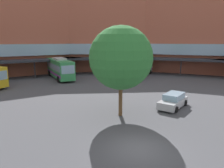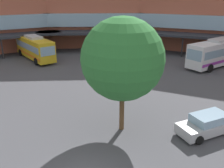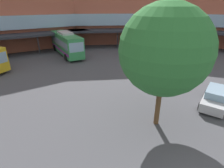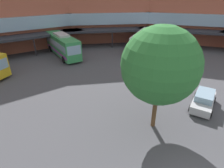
# 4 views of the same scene
# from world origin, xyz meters

# --- Properties ---
(station_building) EXTENTS (83.87, 39.72, 16.47)m
(station_building) POSITION_xyz_m (0.00, 26.84, 7.83)
(station_building) COLOR #AD5942
(station_building) RESTS_ON ground
(bus_0) EXTENTS (10.23, 10.54, 3.88)m
(bus_0) POSITION_xyz_m (12.30, 26.53, 1.96)
(bus_0) COLOR white
(bus_0) RESTS_ON ground
(bus_1) EXTENTS (9.31, 8.75, 3.67)m
(bus_1) POSITION_xyz_m (-15.47, 24.82, 1.86)
(bus_1) COLOR gold
(bus_1) RESTS_ON ground
(bus_3) EXTENTS (4.36, 11.53, 3.93)m
(bus_3) POSITION_xyz_m (-2.83, 29.10, 1.99)
(bus_3) COLOR #338C4C
(bus_3) RESTS_ON ground
(parked_car) EXTENTS (4.63, 4.01, 1.53)m
(parked_car) POSITION_xyz_m (7.32, 6.95, 0.74)
(parked_car) COLOR #B7B7BC
(parked_car) RESTS_ON ground
(plaza_tree) EXTENTS (5.85, 5.85, 8.45)m
(plaza_tree) POSITION_xyz_m (1.05, 6.38, 5.52)
(plaza_tree) COLOR brown
(plaza_tree) RESTS_ON ground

